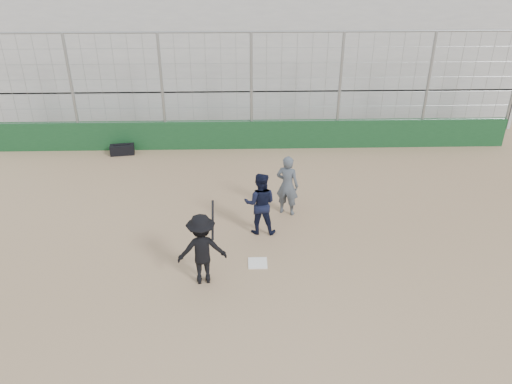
{
  "coord_description": "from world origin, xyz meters",
  "views": [
    {
      "loc": [
        -0.3,
        -9.5,
        6.89
      ],
      "look_at": [
        0.0,
        1.4,
        1.15
      ],
      "focal_mm": 35.0,
      "sensor_mm": 36.0,
      "label": 1
    }
  ],
  "objects_px": {
    "catcher_crouched": "(260,213)",
    "umpire": "(287,188)",
    "equipment_bag": "(122,150)",
    "batter_at_plate": "(202,249)"
  },
  "relations": [
    {
      "from": "batter_at_plate",
      "to": "equipment_bag",
      "type": "relative_size",
      "value": 2.14
    },
    {
      "from": "catcher_crouched",
      "to": "batter_at_plate",
      "type": "bearing_deg",
      "value": -124.2
    },
    {
      "from": "catcher_crouched",
      "to": "equipment_bag",
      "type": "xyz_separation_m",
      "value": [
        -4.58,
        5.18,
        -0.39
      ]
    },
    {
      "from": "batter_at_plate",
      "to": "catcher_crouched",
      "type": "relative_size",
      "value": 1.6
    },
    {
      "from": "catcher_crouched",
      "to": "umpire",
      "type": "xyz_separation_m",
      "value": [
        0.76,
        0.98,
        0.2
      ]
    },
    {
      "from": "catcher_crouched",
      "to": "equipment_bag",
      "type": "distance_m",
      "value": 6.92
    },
    {
      "from": "batter_at_plate",
      "to": "catcher_crouched",
      "type": "distance_m",
      "value": 2.36
    },
    {
      "from": "catcher_crouched",
      "to": "equipment_bag",
      "type": "height_order",
      "value": "catcher_crouched"
    },
    {
      "from": "catcher_crouched",
      "to": "umpire",
      "type": "bearing_deg",
      "value": 52.19
    },
    {
      "from": "batter_at_plate",
      "to": "umpire",
      "type": "relative_size",
      "value": 1.19
    }
  ]
}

